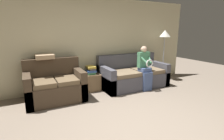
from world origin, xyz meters
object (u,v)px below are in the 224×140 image
object	(u,v)px
couch_main	(133,76)
floor_lamp	(165,37)
child_left_seated	(145,67)
couch_side	(55,86)
throw_pillow	(45,56)
book_stack	(91,70)
side_shelf	(91,82)

from	to	relation	value
couch_main	floor_lamp	distance (m)	1.71
couch_main	child_left_seated	size ratio (longest dim) A/B	1.61
couch_side	throw_pillow	xyz separation A→B (m)	(-0.14, 0.30, 0.69)
book_stack	floor_lamp	size ratio (longest dim) A/B	0.18
couch_side	book_stack	size ratio (longest dim) A/B	4.57
side_shelf	couch_main	bearing A→B (deg)	-10.30
floor_lamp	throw_pillow	size ratio (longest dim) A/B	3.98
child_left_seated	floor_lamp	world-z (taller)	floor_lamp
couch_main	throw_pillow	world-z (taller)	throw_pillow
couch_side	couch_main	bearing A→B (deg)	1.65
book_stack	throw_pillow	bearing A→B (deg)	179.59
couch_side	floor_lamp	distance (m)	3.73
couch_side	side_shelf	bearing A→B (deg)	15.77
floor_lamp	throw_pillow	xyz separation A→B (m)	(-3.70, 0.10, -0.40)
couch_side	child_left_seated	world-z (taller)	child_left_seated
couch_main	couch_side	distance (m)	2.26
side_shelf	book_stack	distance (m)	0.33
couch_side	side_shelf	size ratio (longest dim) A/B	2.81
couch_main	side_shelf	world-z (taller)	couch_main
child_left_seated	couch_main	bearing A→B (deg)	107.23
couch_main	side_shelf	bearing A→B (deg)	169.70
couch_side	book_stack	xyz separation A→B (m)	(1.02, 0.29, 0.23)
couch_main	book_stack	bearing A→B (deg)	169.56
floor_lamp	side_shelf	bearing A→B (deg)	178.04
child_left_seated	book_stack	bearing A→B (deg)	154.67
couch_side	book_stack	world-z (taller)	couch_side
side_shelf	floor_lamp	bearing A→B (deg)	-1.96
book_stack	throw_pillow	distance (m)	1.25
book_stack	floor_lamp	world-z (taller)	floor_lamp
book_stack	side_shelf	bearing A→B (deg)	-75.55
child_left_seated	couch_side	bearing A→B (deg)	171.58
couch_side	throw_pillow	world-z (taller)	throw_pillow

